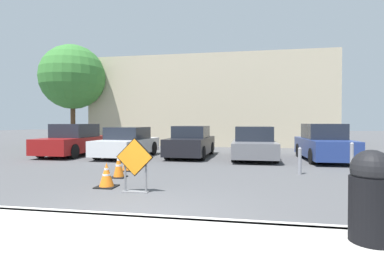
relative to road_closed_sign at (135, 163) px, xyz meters
name	(u,v)px	position (x,y,z in m)	size (l,w,h in m)	color
ground_plane	(207,156)	(0.70, 7.91, -0.71)	(96.00, 96.00, 0.00)	#4C4C4F
curb_lip	(129,219)	(0.70, -2.09, -0.64)	(28.86, 0.20, 0.14)	beige
road_closed_sign	(135,163)	(0.00, 0.00, 0.00)	(0.93, 0.20, 1.31)	black
traffic_cone_nearest	(107,175)	(-0.93, 0.42, -0.40)	(0.51, 0.51, 0.64)	black
traffic_cone_second	(119,166)	(-1.19, 1.76, -0.35)	(0.43, 0.43, 0.74)	black
traffic_cone_third	(127,161)	(-1.43, 2.97, -0.38)	(0.43, 0.43, 0.69)	black
traffic_cone_fourth	(132,156)	(-1.80, 4.43, -0.38)	(0.43, 0.43, 0.68)	black
parked_car_nearest	(74,141)	(-6.04, 7.22, 0.01)	(1.92, 4.50, 1.59)	maroon
parked_car_second	(127,143)	(-3.03, 6.87, -0.04)	(2.08, 4.12, 1.45)	silver
parked_car_third	(191,142)	(-0.03, 7.58, -0.02)	(1.93, 4.15, 1.50)	black
parked_car_fourth	(254,144)	(2.98, 7.44, -0.03)	(1.93, 4.69, 1.49)	slate
parked_car_fifth	(324,144)	(5.98, 7.18, 0.02)	(1.86, 4.28, 1.61)	navy
trash_bin	(371,195)	(4.20, -2.60, 0.03)	(0.53, 0.53, 1.19)	black
bollard_nearest	(300,160)	(4.33, 3.31, -0.25)	(0.12, 0.12, 0.87)	gray
bollard_second	(352,158)	(5.88, 3.31, -0.16)	(0.12, 0.12, 1.05)	gray
building_facade_backdrop	(210,102)	(-0.09, 15.92, 2.48)	(17.29, 5.00, 6.40)	beige
street_tree_behind_lot	(73,77)	(-9.32, 12.38, 4.11)	(4.46, 4.46, 7.07)	#513823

